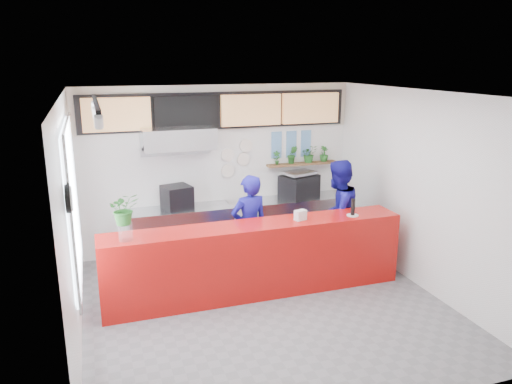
{
  "coord_description": "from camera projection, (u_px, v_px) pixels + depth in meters",
  "views": [
    {
      "loc": [
        -2.2,
        -6.15,
        3.43
      ],
      "look_at": [
        0.1,
        0.7,
        1.5
      ],
      "focal_mm": 35.0,
      "sensor_mm": 36.0,
      "label": 1
    }
  ],
  "objects": [
    {
      "name": "menu_board_mid_left",
      "position": [
        187.0,
        112.0,
        8.53
      ],
      "size": [
        1.1,
        0.1,
        0.55
      ],
      "primitive_type": "cube",
      "color": "black",
      "rests_on": "wall_back"
    },
    {
      "name": "herb_a",
      "position": [
        277.0,
        158.0,
        9.3
      ],
      "size": [
        0.15,
        0.12,
        0.26
      ],
      "primitive_type": "imported",
      "rotation": [
        0.0,
        0.0,
        -0.18
      ],
      "color": "#235D20",
      "rests_on": "herb_shelf"
    },
    {
      "name": "photo_frame_e",
      "position": [
        291.0,
        151.0,
        9.44
      ],
      "size": [
        0.2,
        0.02,
        0.25
      ],
      "primitive_type": "cube",
      "color": "#598CBF",
      "rests_on": "wall_back"
    },
    {
      "name": "white_plate",
      "position": [
        353.0,
        215.0,
        7.66
      ],
      "size": [
        0.24,
        0.24,
        0.01
      ],
      "primitive_type": "cylinder",
      "rotation": [
        0.0,
        0.0,
        0.4
      ],
      "color": "silver",
      "rests_on": "service_counter"
    },
    {
      "name": "dec_plate_a",
      "position": [
        228.0,
        155.0,
        9.05
      ],
      "size": [
        0.24,
        0.03,
        0.24
      ],
      "primitive_type": "cylinder",
      "rotation": [
        1.57,
        0.0,
        0.0
      ],
      "color": "silver",
      "rests_on": "wall_back"
    },
    {
      "name": "wall_left",
      "position": [
        71.0,
        224.0,
        6.04
      ],
      "size": [
        0.0,
        5.0,
        5.0
      ],
      "primitive_type": "plane",
      "rotation": [
        1.57,
        0.0,
        1.57
      ],
      "color": "white",
      "rests_on": "ground"
    },
    {
      "name": "glass_vase",
      "position": [
        126.0,
        232.0,
        6.6
      ],
      "size": [
        0.22,
        0.22,
        0.23
      ],
      "primitive_type": "cylinder",
      "rotation": [
        0.0,
        0.0,
        0.18
      ],
      "color": "silver",
      "rests_on": "service_counter"
    },
    {
      "name": "wall_back",
      "position": [
        219.0,
        168.0,
        9.09
      ],
      "size": [
        5.0,
        0.0,
        5.0
      ],
      "primitive_type": "plane",
      "rotation": [
        1.57,
        0.0,
        0.0
      ],
      "color": "white",
      "rests_on": "ground"
    },
    {
      "name": "hood_lip",
      "position": [
        178.0,
        150.0,
        8.41
      ],
      "size": [
        1.2,
        0.69,
        0.31
      ],
      "primitive_type": "cube",
      "rotation": [
        -0.35,
        0.0,
        0.0
      ],
      "color": "#B2B5BA",
      "rests_on": "ceiling"
    },
    {
      "name": "menu_board_mid_right",
      "position": [
        251.0,
        110.0,
        8.89
      ],
      "size": [
        1.1,
        0.1,
        0.55
      ],
      "primitive_type": "cube",
      "color": "tan",
      "rests_on": "wall_back"
    },
    {
      "name": "herb_c",
      "position": [
        309.0,
        154.0,
        9.49
      ],
      "size": [
        0.32,
        0.29,
        0.33
      ],
      "primitive_type": "imported",
      "rotation": [
        0.0,
        0.0,
        -0.1
      ],
      "color": "#235D20",
      "rests_on": "herb_shelf"
    },
    {
      "name": "photo_frame_d",
      "position": [
        276.0,
        152.0,
        9.35
      ],
      "size": [
        0.2,
        0.02,
        0.25
      ],
      "primitive_type": "cube",
      "color": "#598CBF",
      "rests_on": "wall_back"
    },
    {
      "name": "wall_right",
      "position": [
        420.0,
        190.0,
        7.57
      ],
      "size": [
        0.0,
        5.0,
        5.0
      ],
      "primitive_type": "plane",
      "rotation": [
        1.57,
        0.0,
        -1.57
      ],
      "color": "white",
      "rests_on": "ground"
    },
    {
      "name": "ceiling",
      "position": [
        266.0,
        93.0,
        6.42
      ],
      "size": [
        5.0,
        5.0,
        0.0
      ],
      "primitive_type": "plane",
      "rotation": [
        3.14,
        0.0,
        0.0
      ],
      "color": "silver"
    },
    {
      "name": "dec_plate_c",
      "position": [
        228.0,
        171.0,
        9.13
      ],
      "size": [
        0.24,
        0.03,
        0.24
      ],
      "primitive_type": "cylinder",
      "rotation": [
        1.57,
        0.0,
        0.0
      ],
      "color": "silver",
      "rests_on": "wall_back"
    },
    {
      "name": "cream_band",
      "position": [
        218.0,
        108.0,
        8.8
      ],
      "size": [
        5.0,
        0.02,
        0.8
      ],
      "primitive_type": "cube",
      "color": "beige",
      "rests_on": "wall_back"
    },
    {
      "name": "photo_frame_a",
      "position": [
        276.0,
        138.0,
        9.28
      ],
      "size": [
        0.2,
        0.02,
        0.25
      ],
      "primitive_type": "cube",
      "color": "#598CBF",
      "rests_on": "wall_back"
    },
    {
      "name": "herb_shelf",
      "position": [
        302.0,
        164.0,
        9.49
      ],
      "size": [
        1.4,
        0.18,
        0.04
      ],
      "primitive_type": "cube",
      "color": "brown",
      "rests_on": "wall_back"
    },
    {
      "name": "menu_board_far_left",
      "position": [
        117.0,
        114.0,
        8.18
      ],
      "size": [
        1.1,
        0.1,
        0.55
      ],
      "primitive_type": "cube",
      "color": "tan",
      "rests_on": "wall_back"
    },
    {
      "name": "espresso_machine",
      "position": [
        299.0,
        186.0,
        9.37
      ],
      "size": [
        0.8,
        0.7,
        0.43
      ],
      "primitive_type": "cube",
      "rotation": [
        0.0,
        0.0,
        0.4
      ],
      "color": "black",
      "rests_on": "right_bench"
    },
    {
      "name": "basil_vase",
      "position": [
        124.0,
        209.0,
        6.52
      ],
      "size": [
        0.43,
        0.39,
        0.43
      ],
      "primitive_type": "imported",
      "rotation": [
        0.0,
        0.0,
        0.14
      ],
      "color": "#235D20",
      "rests_on": "glass_vase"
    },
    {
      "name": "wall_clock_rim",
      "position": [
        68.0,
        199.0,
        5.08
      ],
      "size": [
        0.05,
        0.3,
        0.3
      ],
      "primitive_type": "cylinder",
      "rotation": [
        0.0,
        1.57,
        0.0
      ],
      "color": "black",
      "rests_on": "wall_left"
    },
    {
      "name": "wall_clock_face",
      "position": [
        71.0,
        198.0,
        5.09
      ],
      "size": [
        0.02,
        0.26,
        0.26
      ],
      "primitive_type": "cylinder",
      "rotation": [
        0.0,
        1.57,
        0.0
      ],
      "color": "white",
      "rests_on": "wall_left"
    },
    {
      "name": "photo_frame_f",
      "position": [
        306.0,
        150.0,
        9.53
      ],
      "size": [
        0.2,
        0.02,
        0.25
      ],
      "primitive_type": "cube",
      "color": "#598CBF",
      "rests_on": "wall_back"
    },
    {
      "name": "espresso_tray",
      "position": [
        299.0,
        173.0,
        9.3
      ],
      "size": [
        0.65,
        0.54,
        0.05
      ],
      "primitive_type": "cube",
      "rotation": [
        0.0,
        0.0,
        0.3
      ],
      "color": "#A3A5AA",
      "rests_on": "espresso_machine"
    },
    {
      "name": "service_counter",
      "position": [
        256.0,
        259.0,
        7.41
      ],
      "size": [
        4.5,
        0.6,
        1.1
      ],
      "primitive_type": "cube",
      "color": "#AA0F0C",
      "rests_on": "ground"
    },
    {
      "name": "dec_plate_b",
      "position": [
        243.0,
        159.0,
        9.17
      ],
      "size": [
        0.24,
        0.03,
        0.24
      ],
      "primitive_type": "cylinder",
      "rotation": [
        1.57,
        0.0,
        0.0
      ],
      "color": "silver",
      "rests_on": "wall_back"
    },
    {
      "name": "soffit",
      "position": [
        219.0,
        111.0,
        8.79
      ],
      "size": [
        4.8,
        0.04,
        0.65
      ],
      "primitive_type": "cube",
      "color": "black",
      "rests_on": "wall_back"
    },
    {
      "name": "herb_b",
      "position": [
        292.0,
        155.0,
        9.38
      ],
      "size": [
        0.23,
        0.21,
        0.34
      ],
      "primitive_type": "imported",
      "rotation": [
        0.0,
        0.0,
        -0.34
      ],
      "color": "#235D20",
      "rests_on": "herb_shelf"
    },
    {
      "name": "photo_frame_c",
      "position": [
        306.0,
        137.0,
        9.47
      ],
      "size": [
        0.2,
        0.02,
        0.25
      ],
      "primitive_type": "cube",
      "color": "#598CBF",
      "rests_on": "wall_back"
    },
    {
      "name": "photo_frame_b",
      "position": [
        291.0,
        138.0,
        9.38
      ],
      "size": [
        0.2,
        0.02,
        0.25
      ],
      "primitive_type": "cube",
      "color": "#598CBF",
      "rests_on": "wall_back"
    },
    {
      "name": "pepper_mill",
      "position": [
        353.0,
        207.0,
        7.62
      ],
      "size": [
        0.08,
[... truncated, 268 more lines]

